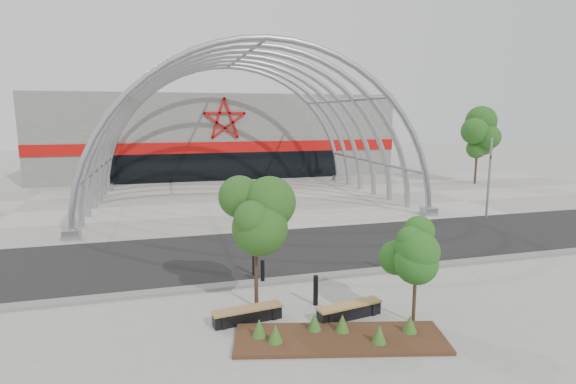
# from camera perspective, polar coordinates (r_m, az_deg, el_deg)

# --- Properties ---
(ground) EXTENTS (140.00, 140.00, 0.00)m
(ground) POSITION_cam_1_polar(r_m,az_deg,el_deg) (17.54, 3.51, -10.59)
(ground) COLOR gray
(ground) RESTS_ON ground
(road) EXTENTS (140.00, 7.00, 0.02)m
(road) POSITION_cam_1_polar(r_m,az_deg,el_deg) (20.70, 0.37, -7.31)
(road) COLOR black
(road) RESTS_ON ground
(forecourt) EXTENTS (60.00, 17.00, 0.04)m
(forecourt) POSITION_cam_1_polar(r_m,az_deg,el_deg) (32.08, -5.43, -1.14)
(forecourt) COLOR gray
(forecourt) RESTS_ON ground
(kerb) EXTENTS (60.00, 0.50, 0.12)m
(kerb) POSITION_cam_1_polar(r_m,az_deg,el_deg) (17.30, 3.78, -10.68)
(kerb) COLOR slate
(kerb) RESTS_ON ground
(arena_building) EXTENTS (34.00, 15.24, 8.00)m
(arena_building) POSITION_cam_1_polar(r_m,az_deg,el_deg) (49.32, -9.14, 7.28)
(arena_building) COLOR slate
(arena_building) RESTS_ON ground
(vault_canopy) EXTENTS (20.80, 15.80, 20.36)m
(vault_canopy) POSITION_cam_1_polar(r_m,az_deg,el_deg) (32.08, -5.43, -1.14)
(vault_canopy) COLOR #999DA2
(vault_canopy) RESTS_ON ground
(planting_bed) EXTENTS (6.01, 3.06, 0.61)m
(planting_bed) POSITION_cam_1_polar(r_m,az_deg,el_deg) (12.98, 6.26, -17.64)
(planting_bed) COLOR #382117
(planting_bed) RESTS_ON ground
(signal_pole) EXTENTS (0.30, 0.67, 4.77)m
(signal_pole) POSITION_cam_1_polar(r_m,az_deg,el_deg) (28.81, 24.17, 1.77)
(signal_pole) COLOR gray
(signal_pole) RESTS_ON ground
(street_tree_0) EXTENTS (1.74, 1.74, 3.97)m
(street_tree_0) POSITION_cam_1_polar(r_m,az_deg,el_deg) (14.01, -4.16, -3.68)
(street_tree_0) COLOR #311C17
(street_tree_0) RESTS_ON ground
(street_tree_1) EXTENTS (1.32, 1.32, 3.13)m
(street_tree_1) POSITION_cam_1_polar(r_m,az_deg,el_deg) (13.67, 16.04, -7.03)
(street_tree_1) COLOR #332515
(street_tree_1) RESTS_ON ground
(bench_0) EXTENTS (2.16, 0.75, 0.44)m
(bench_0) POSITION_cam_1_polar(r_m,az_deg,el_deg) (13.93, -5.16, -15.29)
(bench_0) COLOR black
(bench_0) RESTS_ON ground
(bench_1) EXTENTS (2.17, 0.83, 0.45)m
(bench_1) POSITION_cam_1_polar(r_m,az_deg,el_deg) (14.24, 7.77, -14.75)
(bench_1) COLOR black
(bench_1) RESTS_ON ground
(bollard_0) EXTENTS (0.14, 0.14, 0.90)m
(bollard_0) POSITION_cam_1_polar(r_m,az_deg,el_deg) (16.63, -3.24, -10.11)
(bollard_0) COLOR black
(bollard_0) RESTS_ON ground
(bollard_1) EXTENTS (0.16, 0.16, 1.01)m
(bollard_1) POSITION_cam_1_polar(r_m,az_deg,el_deg) (17.43, -4.28, -8.98)
(bollard_1) COLOR black
(bollard_1) RESTS_ON ground
(bollard_2) EXTENTS (0.16, 0.16, 1.00)m
(bollard_2) POSITION_cam_1_polar(r_m,az_deg,el_deg) (14.90, 3.53, -12.35)
(bollard_2) COLOR black
(bollard_2) RESTS_ON ground
(bollard_3) EXTENTS (0.14, 0.14, 0.86)m
(bollard_3) POSITION_cam_1_polar(r_m,az_deg,el_deg) (17.82, 14.49, -9.10)
(bollard_3) COLOR black
(bollard_3) RESTS_ON ground
(bollard_4) EXTENTS (0.17, 0.17, 1.06)m
(bollard_4) POSITION_cam_1_polar(r_m,az_deg,el_deg) (18.35, 12.88, -8.14)
(bollard_4) COLOR black
(bollard_4) RESTS_ON ground
(bg_tree_1) EXTENTS (2.70, 2.70, 5.91)m
(bg_tree_1) POSITION_cam_1_polar(r_m,az_deg,el_deg) (42.69, 22.99, 6.59)
(bg_tree_1) COLOR black
(bg_tree_1) RESTS_ON ground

